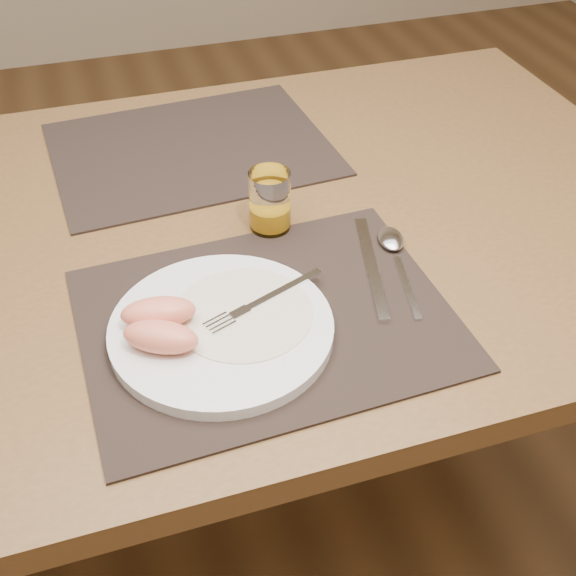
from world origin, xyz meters
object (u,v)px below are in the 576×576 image
(plate, at_px, (222,329))
(juice_glass, at_px, (270,204))
(placemat_near, at_px, (267,319))
(spoon, at_px, (393,245))
(fork, at_px, (256,304))
(knife, at_px, (373,275))
(table, at_px, (234,265))
(placemat_far, at_px, (191,149))

(plate, distance_m, juice_glass, 0.23)
(placemat_near, distance_m, spoon, 0.22)
(fork, height_order, knife, fork)
(table, bearing_deg, knife, -51.72)
(placemat_far, xyz_separation_m, fork, (-0.01, -0.43, 0.02))
(table, bearing_deg, juice_glass, -36.16)
(plate, relative_size, knife, 1.24)
(plate, bearing_deg, knife, 11.58)
(juice_glass, bearing_deg, placemat_near, -107.95)
(table, height_order, fork, fork)
(table, xyz_separation_m, placemat_far, (-0.01, 0.22, 0.09))
(plate, xyz_separation_m, spoon, (0.27, 0.09, -0.00))
(placemat_near, height_order, placemat_far, same)
(table, height_order, knife, knife)
(placemat_near, height_order, juice_glass, juice_glass)
(fork, bearing_deg, spoon, 18.74)
(plate, relative_size, fork, 1.60)
(placemat_far, distance_m, spoon, 0.41)
(table, height_order, placemat_near, placemat_near)
(table, bearing_deg, fork, -95.59)
(spoon, relative_size, juice_glass, 2.16)
(table, height_order, plate, plate)
(table, relative_size, placemat_far, 3.11)
(knife, bearing_deg, plate, -168.42)
(table, xyz_separation_m, fork, (-0.02, -0.21, 0.11))
(knife, relative_size, spoon, 1.13)
(placemat_near, height_order, knife, knife)
(placemat_near, distance_m, plate, 0.06)
(placemat_far, bearing_deg, juice_glass, -76.28)
(knife, bearing_deg, fork, -171.41)
(placemat_far, bearing_deg, plate, -97.14)
(knife, xyz_separation_m, spoon, (0.05, 0.05, 0.00))
(table, distance_m, spoon, 0.26)
(spoon, bearing_deg, juice_glass, 145.29)
(placemat_far, relative_size, plate, 1.67)
(knife, bearing_deg, juice_glass, 122.96)
(placemat_near, xyz_separation_m, spoon, (0.21, 0.08, 0.01))
(placemat_near, height_order, spoon, spoon)
(fork, relative_size, spoon, 0.88)
(placemat_near, height_order, plate, plate)
(table, distance_m, placemat_near, 0.24)
(fork, distance_m, spoon, 0.23)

